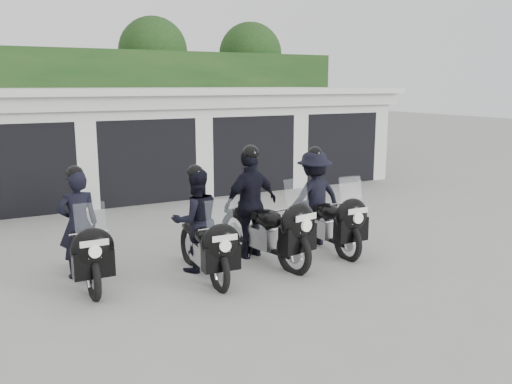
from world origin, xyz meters
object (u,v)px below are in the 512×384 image
police_bike_d (319,204)px  police_bike_b (200,228)px  police_bike_c (258,211)px  police_bike_a (82,237)px

police_bike_d → police_bike_b: bearing=-172.8°
police_bike_b → police_bike_c: size_ratio=0.89×
police_bike_a → police_bike_d: size_ratio=0.95×
police_bike_c → police_bike_d: 1.40m
police_bike_a → police_bike_d: (4.37, -0.17, 0.10)m
police_bike_b → police_bike_d: 2.61m
police_bike_b → police_bike_c: police_bike_c is taller
police_bike_a → police_bike_b: 1.85m
police_bike_c → police_bike_d: police_bike_c is taller
police_bike_a → police_bike_d: bearing=-1.6°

